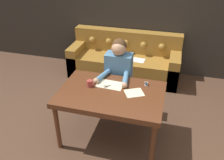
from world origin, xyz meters
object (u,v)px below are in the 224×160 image
object	(u,v)px
person	(118,77)
couch	(124,61)
mug	(90,83)
dining_table	(111,97)
thread_spool	(146,84)
scissors	(109,86)

from	to	relation	value
person	couch	bearing A→B (deg)	97.99
couch	mug	distance (m)	1.79
dining_table	thread_spool	distance (m)	0.51
scissors	thread_spool	world-z (taller)	thread_spool
dining_table	couch	distance (m)	1.83
dining_table	person	distance (m)	0.58
couch	mug	world-z (taller)	couch
dining_table	thread_spool	xyz separation A→B (m)	(0.40, 0.29, 0.10)
couch	dining_table	bearing A→B (deg)	-83.11
mug	dining_table	bearing A→B (deg)	-11.24
couch	scissors	world-z (taller)	couch
person	thread_spool	xyz separation A→B (m)	(0.45, -0.29, 0.14)
couch	thread_spool	world-z (taller)	couch
person	mug	bearing A→B (deg)	-116.30
couch	thread_spool	distance (m)	1.68
thread_spool	scissors	bearing A→B (deg)	-161.34
couch	thread_spool	xyz separation A→B (m)	(0.62, -1.50, 0.45)
dining_table	person	bearing A→B (deg)	94.59
scissors	thread_spool	xyz separation A→B (m)	(0.47, 0.16, 0.02)
scissors	mug	bearing A→B (deg)	-163.83
thread_spool	mug	bearing A→B (deg)	-162.16
mug	thread_spool	bearing A→B (deg)	17.84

